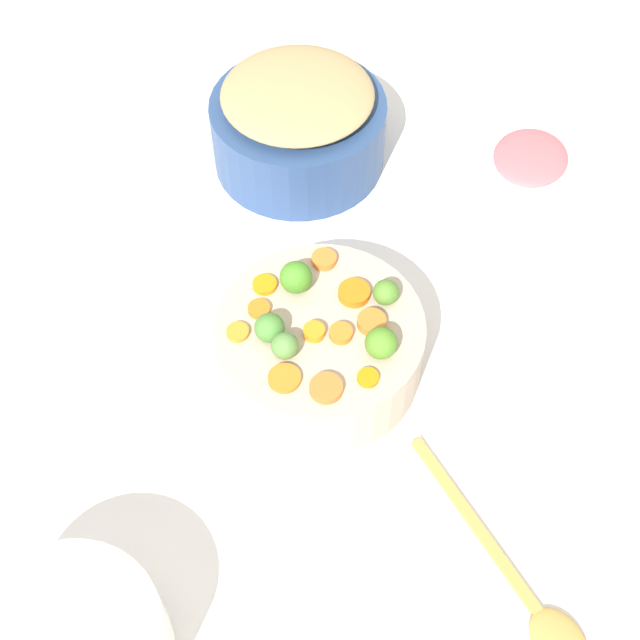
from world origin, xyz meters
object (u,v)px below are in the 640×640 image
Objects in this scene: metal_pot at (299,133)px; wooden_spoon at (528,599)px; ham_plate at (517,163)px; serving_bowl_carrots at (320,347)px.

metal_pot reaches higher than wooden_spoon.
serving_bowl_carrots is at bearing 100.25° from ham_plate.
serving_bowl_carrots is 0.99× the size of metal_pot.
serving_bowl_carrots is at bearing -3.31° from wooden_spoon.
ham_plate is (-0.23, -0.25, -0.05)m from metal_pot.
metal_pot is at bearing -19.48° from wooden_spoon.
wooden_spoon is at bearing 160.52° from metal_pot.
serving_bowl_carrots is 0.38m from wooden_spoon.
metal_pot is 0.84× the size of wooden_spoon.
metal_pot is 1.29× the size of ham_plate.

